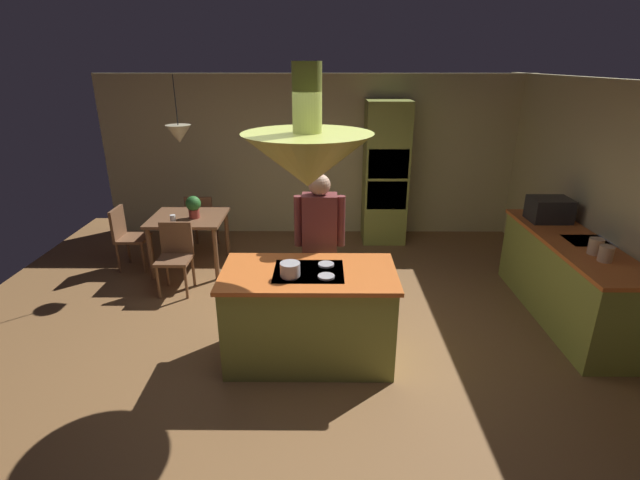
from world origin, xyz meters
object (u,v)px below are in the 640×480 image
dining_table (189,224)px  potted_plant_on_table (193,206)px  cup_on_table (173,218)px  kitchen_island (309,315)px  chair_facing_island (175,253)px  person_at_island (320,240)px  canister_flour (606,254)px  canister_sugar (596,246)px  cooking_pot_on_cooktop (290,269)px  oven_tower (385,173)px  chair_by_back_wall (202,219)px  chair_at_corner (127,234)px  microwave_on_counter (549,209)px

dining_table → potted_plant_on_table: (0.11, -0.06, 0.28)m
cup_on_table → kitchen_island: bearing=-45.7°
chair_facing_island → potted_plant_on_table: potted_plant_on_table is taller
person_at_island → canister_flour: bearing=-9.3°
person_at_island → potted_plant_on_table: (-1.69, 1.34, -0.03)m
canister_sugar → cooking_pot_on_cooktop: (-3.00, -0.56, -0.00)m
person_at_island → canister_sugar: bearing=-5.6°
oven_tower → chair_facing_island: (-2.80, -1.80, -0.59)m
oven_tower → chair_by_back_wall: oven_tower is taller
oven_tower → cooking_pot_on_cooktop: size_ratio=12.16×
potted_plant_on_table → dining_table: bearing=149.6°
chair_by_back_wall → chair_at_corner: (-0.87, -0.66, 0.00)m
oven_tower → canister_sugar: size_ratio=13.46×
cooking_pot_on_cooktop → chair_at_corner: bearing=137.2°
chair_facing_island → chair_by_back_wall: bearing=90.0°
chair_by_back_wall → microwave_on_counter: size_ratio=1.89×
chair_by_back_wall → cooking_pot_on_cooktop: cooking_pot_on_cooktop is taller
canister_flour → cooking_pot_on_cooktop: canister_flour is taller
chair_by_back_wall → cup_on_table: bearing=81.5°
person_at_island → chair_by_back_wall: size_ratio=1.92×
dining_table → cooking_pot_on_cooktop: 2.73m
potted_plant_on_table → canister_flour: bearing=-22.0°
dining_table → chair_by_back_wall: chair_by_back_wall is taller
dining_table → cooking_pot_on_cooktop: bearing=-55.4°
person_at_island → potted_plant_on_table: bearing=141.6°
chair_facing_island → canister_sugar: size_ratio=5.35×
chair_facing_island → microwave_on_counter: microwave_on_counter is taller
chair_at_corner → canister_sugar: canister_sugar is taller
chair_facing_island → potted_plant_on_table: (0.11, 0.60, 0.42)m
chair_facing_island → chair_by_back_wall: size_ratio=1.00×
chair_facing_island → cup_on_table: size_ratio=9.67×
chair_by_back_wall → person_at_island: bearing=131.0°
oven_tower → chair_by_back_wall: size_ratio=2.52×
chair_facing_island → dining_table: bearing=90.0°
chair_at_corner → microwave_on_counter: bearing=-96.7°
cup_on_table → canister_sugar: 4.90m
chair_facing_island → oven_tower: bearing=32.8°
oven_tower → cup_on_table: (-2.93, -1.36, -0.29)m
cooking_pot_on_cooktop → dining_table: bearing=124.6°
canister_sugar → kitchen_island: bearing=-171.4°
cup_on_table → canister_sugar: canister_sugar is taller
kitchen_island → chair_facing_island: size_ratio=1.86×
chair_facing_island → chair_by_back_wall: 1.32m
person_at_island → canister_sugar: person_at_island is taller
person_at_island → cooking_pot_on_cooktop: person_at_island is taller
kitchen_island → potted_plant_on_table: potted_plant_on_table is taller
oven_tower → canister_flour: oven_tower is taller
dining_table → chair_facing_island: chair_facing_island is taller
kitchen_island → canister_flour: size_ratio=10.44×
dining_table → canister_sugar: bearing=-20.2°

